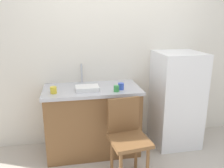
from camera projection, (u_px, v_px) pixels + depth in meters
back_wall at (112, 47)px, 3.15m from camera, size 4.80×0.10×2.69m
cabinet_base at (93, 121)px, 3.02m from camera, size 1.17×0.60×0.84m
countertop at (92, 89)px, 2.90m from camera, size 1.21×0.64×0.04m
faucet at (82, 73)px, 3.08m from camera, size 0.02×0.02×0.26m
refrigerator at (176, 99)px, 3.17m from camera, size 0.59×0.59×1.30m
chair at (127, 135)px, 2.49m from camera, size 0.45×0.45×0.89m
dish_tray at (87, 88)px, 2.79m from camera, size 0.28×0.20×0.05m
cup_yellow at (53, 90)px, 2.67m from camera, size 0.08×0.08×0.08m
cup_blue at (121, 86)px, 2.82m from camera, size 0.07×0.07×0.08m
cup_green at (116, 89)px, 2.74m from camera, size 0.07×0.07×0.07m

